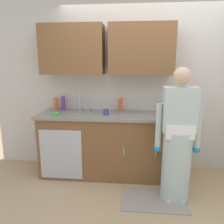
{
  "coord_description": "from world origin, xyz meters",
  "views": [
    {
      "loc": [
        -0.16,
        -2.41,
        1.66
      ],
      "look_at": [
        -0.44,
        0.55,
        1.0
      ],
      "focal_mm": 35.33,
      "sensor_mm": 36.0,
      "label": 1
    }
  ],
  "objects": [
    {
      "name": "counter_cabinet",
      "position": [
        -0.55,
        0.7,
        0.45
      ],
      "size": [
        1.9,
        0.62,
        0.9
      ],
      "color": "brown",
      "rests_on": "ground"
    },
    {
      "name": "bottle_cleaner_spray",
      "position": [
        -1.25,
        0.91,
        1.05
      ],
      "size": [
        0.06,
        0.06,
        0.22
      ],
      "primitive_type": "cylinder",
      "color": "#66388C",
      "rests_on": "countertop"
    },
    {
      "name": "kitchen_wall_with_uppers",
      "position": [
        -0.14,
        0.99,
        1.48
      ],
      "size": [
        4.8,
        0.44,
        2.7
      ],
      "color": "beige",
      "rests_on": "ground"
    },
    {
      "name": "bottle_water_short",
      "position": [
        -1.36,
        0.89,
        1.04
      ],
      "size": [
        0.06,
        0.06,
        0.19
      ],
      "primitive_type": "cylinder",
      "color": "#E05933",
      "rests_on": "countertop"
    },
    {
      "name": "cup_by_sink",
      "position": [
        -0.53,
        0.63,
        0.98
      ],
      "size": [
        0.08,
        0.08,
        0.08
      ],
      "primitive_type": "cylinder",
      "color": "#33478C",
      "rests_on": "countertop"
    },
    {
      "name": "countertop",
      "position": [
        -0.55,
        0.7,
        0.92
      ],
      "size": [
        1.96,
        0.66,
        0.04
      ],
      "primitive_type": "cube",
      "color": "gray",
      "rests_on": "counter_cabinet"
    },
    {
      "name": "bottle_water_tall",
      "position": [
        -0.34,
        0.88,
        1.04
      ],
      "size": [
        0.06,
        0.06,
        0.2
      ],
      "primitive_type": "cylinder",
      "color": "#E05933",
      "rests_on": "countertop"
    },
    {
      "name": "bottle_dish_liquid",
      "position": [
        0.33,
        0.87,
        1.06
      ],
      "size": [
        0.07,
        0.07,
        0.24
      ],
      "primitive_type": "cylinder",
      "color": "#E05933",
      "rests_on": "countertop"
    },
    {
      "name": "person_at_sink",
      "position": [
        0.38,
        0.13,
        0.69
      ],
      "size": [
        0.55,
        0.34,
        1.62
      ],
      "color": "white",
      "rests_on": "ground"
    },
    {
      "name": "sponge",
      "position": [
        -1.25,
        0.57,
        0.96
      ],
      "size": [
        0.11,
        0.07,
        0.03
      ],
      "primitive_type": "cube",
      "color": "#4CBF4C",
      "rests_on": "countertop"
    },
    {
      "name": "floor_mat",
      "position": [
        0.13,
        0.05,
        0.01
      ],
      "size": [
        0.8,
        0.5,
        0.01
      ],
      "primitive_type": "cube",
      "color": "gray",
      "rests_on": "ground"
    },
    {
      "name": "ground_plane",
      "position": [
        0.0,
        0.0,
        0.0
      ],
      "size": [
        9.0,
        9.0,
        0.0
      ],
      "primitive_type": "plane",
      "color": "tan"
    },
    {
      "name": "sink",
      "position": [
        -0.93,
        0.71,
        0.93
      ],
      "size": [
        0.5,
        0.36,
        0.35
      ],
      "color": "#B7BABF",
      "rests_on": "counter_cabinet"
    }
  ]
}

